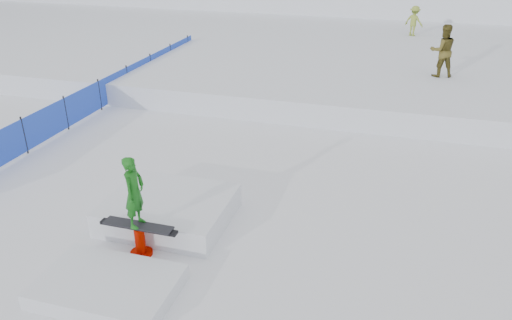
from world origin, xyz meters
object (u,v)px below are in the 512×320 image
(walker_olive, at_px, (443,51))
(jib_rail_feature, at_px, (154,226))
(walker_ygreen, at_px, (414,21))
(safety_fence, at_px, (100,95))

(walker_olive, relative_size, jib_rail_feature, 0.43)
(walker_ygreen, relative_size, jib_rail_feature, 0.33)
(walker_ygreen, height_order, jib_rail_feature, walker_ygreen)
(walker_olive, bearing_deg, jib_rail_feature, 46.32)
(safety_fence, xyz_separation_m, walker_ygreen, (10.22, 12.10, 0.97))
(safety_fence, relative_size, jib_rail_feature, 3.64)
(safety_fence, distance_m, walker_ygreen, 15.87)
(walker_olive, xyz_separation_m, jib_rail_feature, (-5.84, -11.41, -1.44))
(walker_ygreen, bearing_deg, jib_rail_feature, 103.31)
(safety_fence, bearing_deg, walker_ygreen, 49.82)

